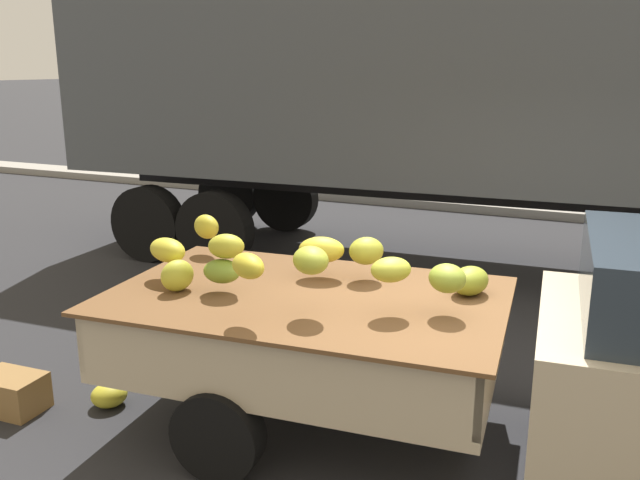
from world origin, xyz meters
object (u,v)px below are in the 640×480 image
fallen_banana_bunch_near_tailgate (109,395)px  semi_trailer (499,80)px  pickup_truck (599,357)px  produce_crate (11,393)px

fallen_banana_bunch_near_tailgate → semi_trailer: bearing=67.2°
pickup_truck → produce_crate: (-4.33, -0.92, -0.73)m
pickup_truck → fallen_banana_bunch_near_tailgate: 3.77m
pickup_truck → semi_trailer: 5.05m
semi_trailer → produce_crate: 6.59m
fallen_banana_bunch_near_tailgate → produce_crate: 0.78m
semi_trailer → fallen_banana_bunch_near_tailgate: bearing=-115.7°
semi_trailer → fallen_banana_bunch_near_tailgate: semi_trailer is taller
pickup_truck → produce_crate: bearing=-172.6°
semi_trailer → fallen_banana_bunch_near_tailgate: 6.03m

